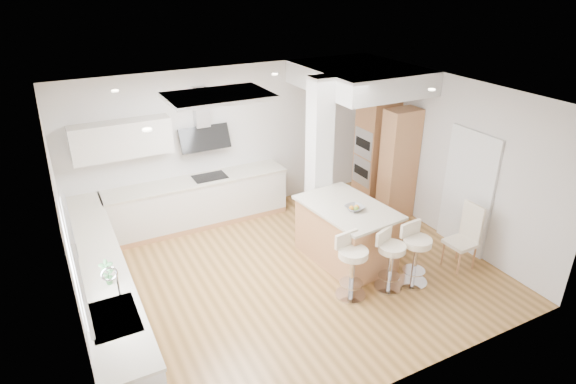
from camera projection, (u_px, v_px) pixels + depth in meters
ground at (290, 273)px, 7.56m from camera, size 6.00×6.00×0.00m
ceiling at (290, 273)px, 7.56m from camera, size 6.00×5.00×0.02m
wall_back at (228, 142)px, 8.97m from camera, size 6.00×0.04×2.80m
wall_left at (67, 242)px, 5.71m from camera, size 0.04×5.00×2.80m
wall_right at (446, 158)px, 8.22m from camera, size 0.04×5.00×2.80m
skylight at (219, 96)px, 6.53m from camera, size 4.10×2.10×0.06m
window_left at (75, 257)px, 4.88m from camera, size 0.06×1.28×1.07m
doorway_right at (467, 193)px, 7.90m from camera, size 0.05×1.00×2.10m
counter_left at (104, 289)px, 6.42m from camera, size 0.63×4.50×1.35m
counter_back at (188, 191)px, 8.67m from camera, size 3.62×0.63×2.50m
pillar at (319, 159)px, 8.17m from camera, size 0.35×0.35×2.80m
soffit at (359, 77)px, 8.46m from camera, size 1.78×2.20×0.40m
oven_column at (384, 157)px, 9.22m from camera, size 0.63×1.21×2.10m
peninsula at (346, 233)px, 7.73m from camera, size 1.21×1.69×1.04m
bar_stool_a at (352, 263)px, 6.82m from camera, size 0.50×0.50×0.99m
bar_stool_b at (390, 257)px, 7.01m from camera, size 0.54×0.54×0.94m
bar_stool_c at (415, 251)px, 7.11m from camera, size 0.48×0.48×0.98m
dining_chair at (466, 234)px, 7.52m from camera, size 0.43×0.43×1.07m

